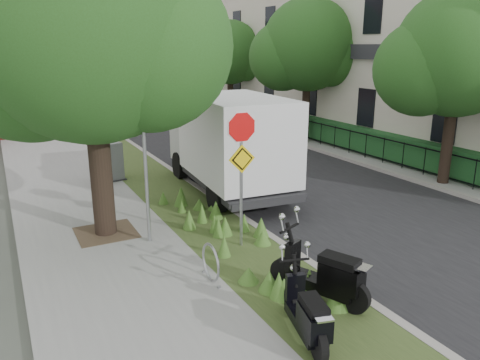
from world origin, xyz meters
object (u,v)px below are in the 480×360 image
Objects in this scene: utility_cabinet at (109,163)px; scooter_near at (329,280)px; scooter_far at (309,320)px; box_truck at (230,140)px; sign_assembly at (242,152)px.

scooter_near is at bearing -80.42° from utility_cabinet.
box_truck is (2.50, 7.74, 1.21)m from scooter_far.
utility_cabinet is (-1.66, 9.81, 0.15)m from scooter_near.
scooter_near is 1.28m from scooter_far.
sign_assembly reaches higher than box_truck.
box_truck is 4.70× the size of utility_cabinet.
scooter_near is 1.11× the size of scooter_far.
scooter_far is at bearing -107.88° from box_truck.
sign_assembly is 7.21m from utility_cabinet.
scooter_near is 0.31× the size of box_truck.
scooter_near is 9.95m from utility_cabinet.
scooter_near is (0.20, -2.93, -1.75)m from sign_assembly.
utility_cabinet reaches higher than scooter_far.
scooter_near is at bearing -86.12° from sign_assembly.
sign_assembly is at bearing -78.03° from utility_cabinet.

